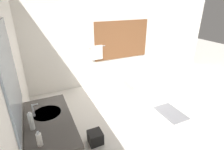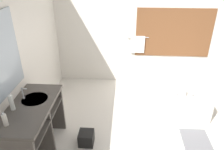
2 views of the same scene
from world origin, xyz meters
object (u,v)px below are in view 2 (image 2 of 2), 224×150
(soap_dispenser, at_px, (5,120))
(waste_bin, at_px, (86,138))
(bathtub, at_px, (175,87))
(water_bottle_1, at_px, (12,103))

(soap_dispenser, distance_m, waste_bin, 1.38)
(bathtub, distance_m, waste_bin, 2.21)
(waste_bin, bearing_deg, soap_dispenser, -141.87)
(waste_bin, bearing_deg, water_bottle_1, -159.23)
(bathtub, xyz_separation_m, water_bottle_1, (-2.58, -1.76, 0.71))
(bathtub, relative_size, soap_dispenser, 8.58)
(bathtub, relative_size, water_bottle_1, 6.67)
(bathtub, xyz_separation_m, soap_dispenser, (-2.52, -2.07, 0.68))
(soap_dispenser, bearing_deg, water_bottle_1, 101.25)
(bathtub, xyz_separation_m, waste_bin, (-1.68, -1.41, -0.19))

